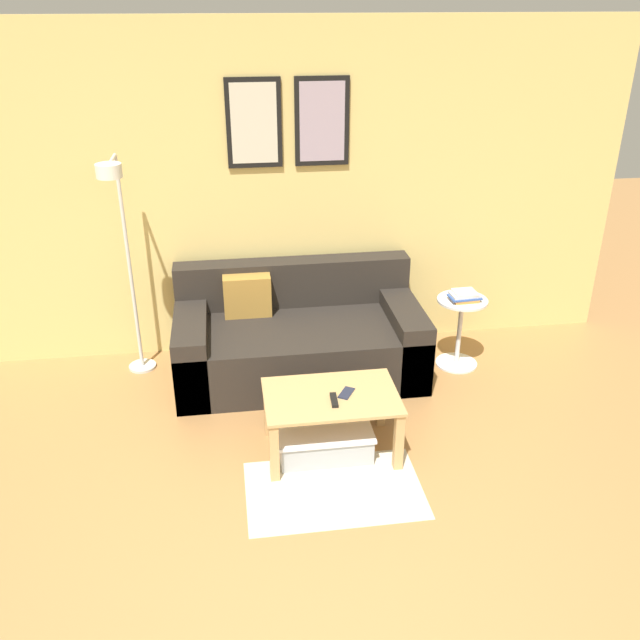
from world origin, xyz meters
TOP-DOWN VIEW (x-y plane):
  - wall_back at (0.00, 3.21)m, footprint 5.60×0.09m
  - area_rug at (0.17, 1.26)m, footprint 1.05×0.66m
  - couch at (0.13, 2.71)m, footprint 1.85×0.96m
  - coffee_table at (0.22, 1.65)m, footprint 0.84×0.55m
  - storage_bin at (0.17, 1.66)m, footprint 0.60×0.43m
  - floor_lamp at (-1.09, 2.75)m, footprint 0.21×0.53m
  - side_table at (1.39, 2.62)m, footprint 0.39×0.39m
  - book_stack at (1.40, 2.61)m, footprint 0.24×0.18m
  - remote_control at (0.22, 1.58)m, footprint 0.05×0.15m
  - cell_phone at (0.31, 1.66)m, footprint 0.13×0.15m

SIDE VIEW (x-z plane):
  - area_rug at x=0.17m, z-range 0.00..0.01m
  - storage_bin at x=0.17m, z-range 0.00..0.19m
  - couch at x=0.13m, z-range -0.12..0.68m
  - coffee_table at x=0.22m, z-range 0.13..0.54m
  - side_table at x=1.39m, z-range 0.06..0.63m
  - cell_phone at x=0.31m, z-range 0.42..0.43m
  - remote_control at x=0.22m, z-range 0.42..0.44m
  - book_stack at x=1.40m, z-range 0.57..0.64m
  - floor_lamp at x=-1.09m, z-range 0.30..1.99m
  - wall_back at x=0.00m, z-range 0.01..2.56m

